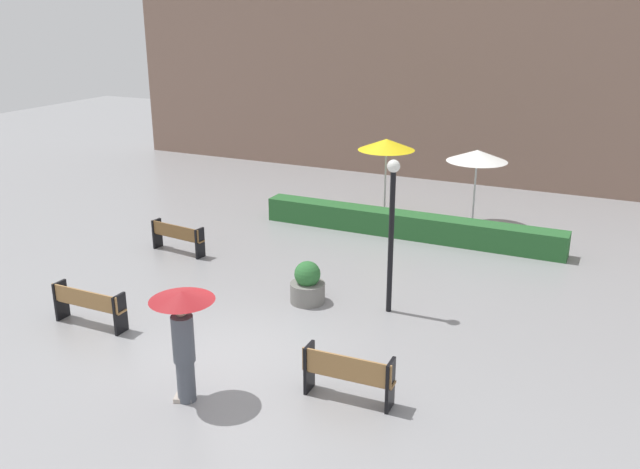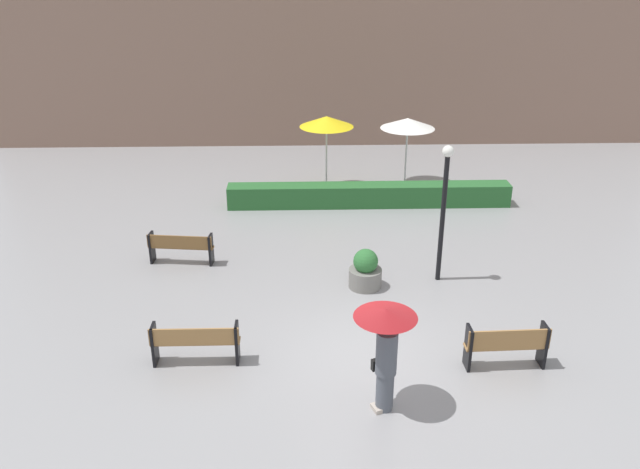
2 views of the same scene
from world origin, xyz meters
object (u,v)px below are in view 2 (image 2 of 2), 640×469
object	(u,v)px
bench_far_left	(181,246)
planter_pot	(365,271)
pedestrian_with_umbrella	(386,342)
bench_near_right	(507,344)
lamp_post	(444,199)
patio_umbrella_yellow	(327,122)
bench_near_left	(195,341)
patio_umbrella_white	(408,123)

from	to	relation	value
bench_far_left	planter_pot	distance (m)	4.94
bench_far_left	pedestrian_with_umbrella	world-z (taller)	pedestrian_with_umbrella
bench_far_left	bench_near_right	bearing A→B (deg)	-33.96
lamp_post	patio_umbrella_yellow	xyz separation A→B (m)	(-2.56, 6.71, 0.21)
bench_far_left	patio_umbrella_yellow	xyz separation A→B (m)	(4.04, 5.63, 1.87)
bench_near_left	patio_umbrella_white	distance (m)	12.17
bench_far_left	patio_umbrella_yellow	size ratio (longest dim) A/B	0.68
bench_near_right	patio_umbrella_yellow	distance (m)	11.09
bench_near_right	patio_umbrella_white	distance (m)	11.03
bench_far_left	patio_umbrella_yellow	distance (m)	7.17
planter_pot	lamp_post	distance (m)	2.58
pedestrian_with_umbrella	patio_umbrella_white	bearing A→B (deg)	79.68
pedestrian_with_umbrella	lamp_post	distance (m)	5.34
bench_near_right	bench_far_left	bearing A→B (deg)	146.04
lamp_post	patio_umbrella_white	xyz separation A→B (m)	(0.22, 7.13, 0.02)
bench_far_left	lamp_post	xyz separation A→B (m)	(6.60, -1.08, 1.67)
pedestrian_with_umbrella	patio_umbrella_white	size ratio (longest dim) A/B	0.85
bench_near_left	bench_near_right	bearing A→B (deg)	-2.90
bench_near_left	planter_pot	xyz separation A→B (m)	(3.68, 3.11, -0.09)
patio_umbrella_yellow	bench_near_right	bearing A→B (deg)	-73.23
bench_far_left	patio_umbrella_white	bearing A→B (deg)	41.58
pedestrian_with_umbrella	planter_pot	bearing A→B (deg)	88.75
lamp_post	pedestrian_with_umbrella	bearing A→B (deg)	-111.92
bench_near_right	patio_umbrella_yellow	bearing A→B (deg)	106.77
bench_far_left	patio_umbrella_white	world-z (taller)	patio_umbrella_white
planter_pot	patio_umbrella_white	xyz separation A→B (m)	(2.09, 7.48, 1.76)
bench_near_left	lamp_post	bearing A→B (deg)	31.87
bench_far_left	pedestrian_with_umbrella	distance (m)	7.62
bench_far_left	pedestrian_with_umbrella	xyz separation A→B (m)	(4.63, -5.99, 0.88)
bench_near_left	pedestrian_with_umbrella	world-z (taller)	pedestrian_with_umbrella
bench_near_right	patio_umbrella_white	xyz separation A→B (m)	(-0.37, 10.90, 1.66)
patio_umbrella_white	planter_pot	bearing A→B (deg)	-105.63
pedestrian_with_umbrella	patio_umbrella_yellow	world-z (taller)	patio_umbrella_yellow
pedestrian_with_umbrella	patio_umbrella_yellow	size ratio (longest dim) A/B	0.79
lamp_post	patio_umbrella_white	bearing A→B (deg)	88.24
bench_far_left	bench_near_left	xyz separation A→B (m)	(1.05, -4.54, 0.02)
patio_umbrella_white	bench_far_left	bearing A→B (deg)	-138.42
bench_far_left	planter_pot	xyz separation A→B (m)	(4.73, -1.42, -0.07)
bench_far_left	bench_near_right	world-z (taller)	bench_near_right
bench_near_left	planter_pot	world-z (taller)	planter_pot
patio_umbrella_yellow	bench_far_left	bearing A→B (deg)	-125.68
pedestrian_with_umbrella	bench_far_left	bearing A→B (deg)	127.72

